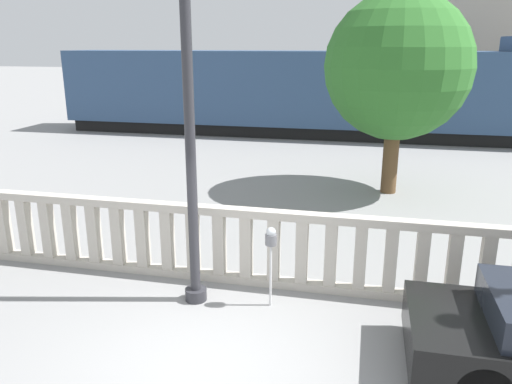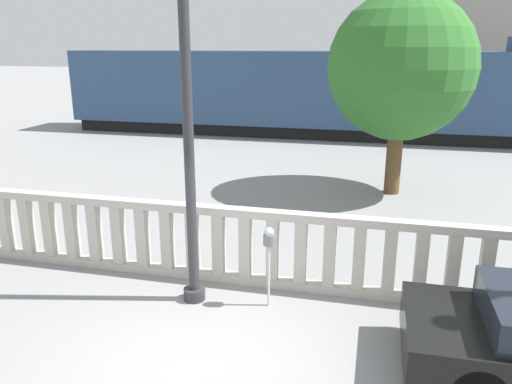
# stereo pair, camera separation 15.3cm
# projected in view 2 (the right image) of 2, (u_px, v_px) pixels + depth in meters

# --- Properties ---
(ground_plane) EXTENTS (160.00, 160.00, 0.00)m
(ground_plane) POSITION_uv_depth(u_px,v_px,m) (197.00, 367.00, 6.63)
(ground_plane) COLOR gray
(balustrade) EXTENTS (17.73, 0.24, 1.40)m
(balustrade) POSITION_uv_depth(u_px,v_px,m) (245.00, 246.00, 8.79)
(balustrade) COLOR #BCB5A8
(balustrade) RESTS_ON ground
(lamppost) EXTENTS (0.38, 0.38, 6.77)m
(lamppost) POSITION_uv_depth(u_px,v_px,m) (186.00, 74.00, 7.35)
(lamppost) COLOR #2D2D33
(lamppost) RESTS_ON ground
(parking_meter) EXTENTS (0.19, 0.19, 1.37)m
(parking_meter) POSITION_uv_depth(u_px,v_px,m) (269.00, 243.00, 7.89)
(parking_meter) COLOR silver
(parking_meter) RESTS_ON ground
(train_near) EXTENTS (22.70, 2.69, 4.43)m
(train_near) POSITION_uv_depth(u_px,v_px,m) (312.00, 92.00, 22.74)
(train_near) COLOR black
(train_near) RESTS_ON ground
(tree_left) EXTENTS (3.97, 3.97, 5.53)m
(tree_left) POSITION_uv_depth(u_px,v_px,m) (401.00, 67.00, 13.41)
(tree_left) COLOR brown
(tree_left) RESTS_ON ground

